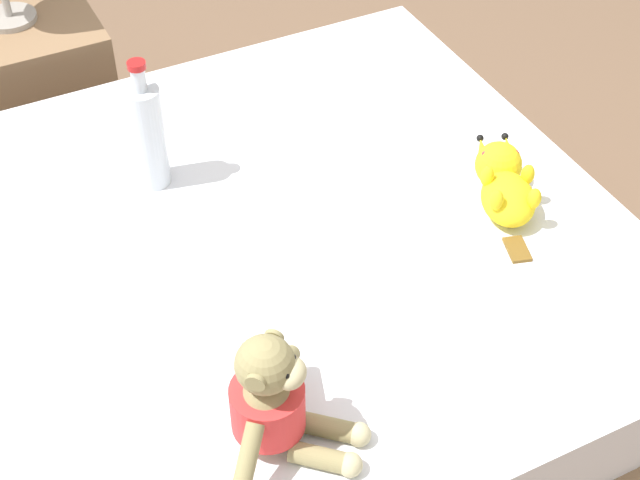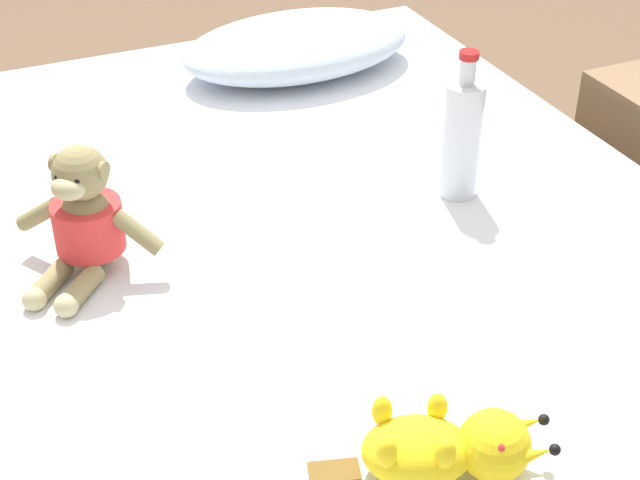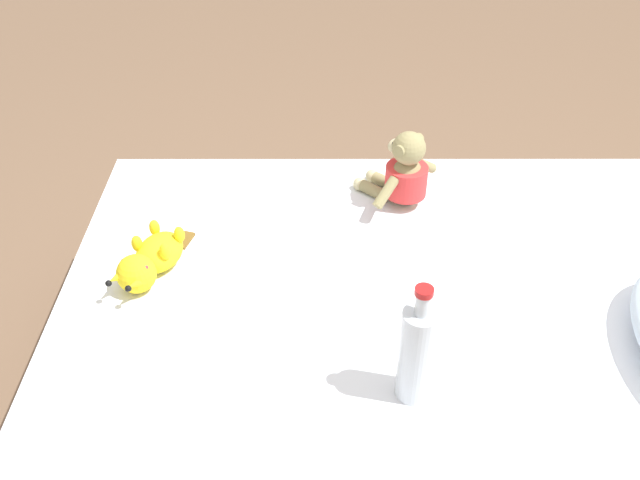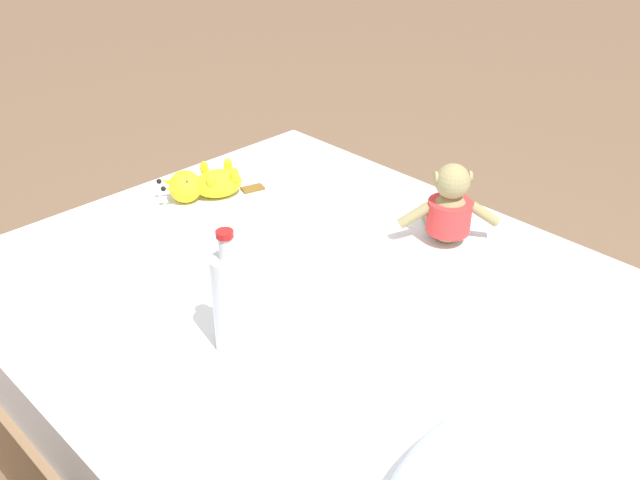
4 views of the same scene
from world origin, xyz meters
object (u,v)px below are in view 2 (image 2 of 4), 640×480
bed (317,305)px  plush_monkey (84,221)px  pillow (297,46)px  plush_yellow_creature (450,447)px  glass_bottle (462,137)px

bed → plush_monkey: bearing=-178.1°
pillow → plush_monkey: (-0.67, -0.64, 0.03)m
pillow → plush_yellow_creature: size_ratio=1.86×
plush_monkey → glass_bottle: glass_bottle is taller
pillow → plush_monkey: bearing=-136.2°
plush_monkey → plush_yellow_creature: bearing=-63.8°
pillow → plush_yellow_creature: (-0.33, -1.32, -0.02)m
bed → glass_bottle: bearing=-11.6°
plush_monkey → pillow: bearing=43.8°
plush_monkey → glass_bottle: 0.73m
pillow → glass_bottle: 0.69m
plush_monkey → glass_bottle: (0.72, -0.04, 0.03)m
bed → glass_bottle: size_ratio=6.26×
pillow → plush_yellow_creature: 1.36m
bed → glass_bottle: glass_bottle is taller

